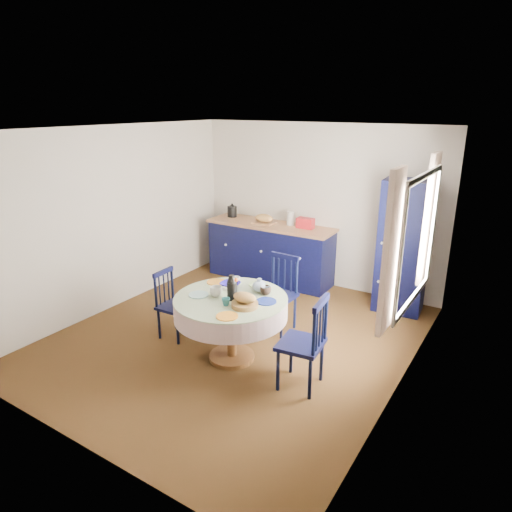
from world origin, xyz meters
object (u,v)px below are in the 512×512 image
Objects in this scene: dining_table at (232,308)px; cobalt_bowl at (230,285)px; chair_right at (305,343)px; mug_c at (266,290)px; pantry_cabinet at (403,247)px; mug_a at (216,291)px; kitchen_counter at (271,251)px; chair_left at (173,304)px; mug_b at (226,302)px; chair_far at (278,293)px; mug_d at (236,280)px.

cobalt_bowl is at bearing 127.42° from dining_table.
dining_table reaches higher than chair_right.
cobalt_bowl is (-0.46, -0.03, -0.02)m from mug_c.
mug_c is (0.27, 0.27, 0.17)m from dining_table.
mug_a is (-1.38, -2.37, -0.11)m from pantry_cabinet.
kitchen_counter is 2.32m from chair_left.
pantry_cabinet is 2.25m from mug_c.
mug_a reaches higher than mug_c.
kitchen_counter is at bearing 106.86° from mug_a.
chair_far is at bearing 90.06° from mug_b.
kitchen_counter is 1.75m from chair_far.
mug_a is 1.12× the size of mug_c.
mug_d is 0.41× the size of cobalt_bowl.
chair_left is 0.85× the size of chair_right.
mug_d is (-0.45, 0.09, -0.01)m from mug_c.
cobalt_bowl is at bearing -176.48° from mug_c.
mug_a is 1.55× the size of mug_b.
chair_far is 10.90× the size of mug_b.
mug_b is at bearing -30.92° from mug_a.
cobalt_bowl is at bearing 93.73° from mug_a.
pantry_cabinet is 3.14m from chair_left.
kitchen_counter is 1.70× the size of dining_table.
mug_d is (-0.19, 0.36, 0.16)m from dining_table.
dining_table reaches higher than chair_far.
mug_c reaches higher than chair_left.
mug_c is at bearing -61.96° from kitchen_counter.
chair_right is 1.13m from mug_a.
chair_left is 3.82× the size of cobalt_bowl.
chair_far reaches higher than mug_c.
mug_d is (-0.25, 0.55, 0.00)m from mug_b.
kitchen_counter is at bearing 109.65° from mug_d.
mug_b reaches higher than cobalt_bowl.
kitchen_counter reaches higher than dining_table.
dining_table is at bearing -134.49° from mug_c.
mug_c is (0.20, 0.47, 0.01)m from mug_b.
cobalt_bowl is at bearing -72.54° from kitchen_counter.
mug_d is (-0.02, 0.41, -0.01)m from mug_a.
mug_b is (0.07, -0.19, 0.16)m from dining_table.
chair_right is at bearing -54.11° from kitchen_counter.
kitchen_counter is at bearing 119.15° from mug_c.
pantry_cabinet is 2.74m from mug_a.
dining_table is 1.26× the size of chair_right.
kitchen_counter reaches higher than cobalt_bowl.
mug_a is at bearing -163.24° from dining_table.
cobalt_bowl is (-0.02, 0.30, -0.03)m from mug_a.
mug_d is (0.72, -2.02, 0.31)m from kitchen_counter.
dining_table reaches higher than mug_d.
cobalt_bowl is (-1.11, 0.29, 0.28)m from chair_right.
mug_b is (-0.86, -0.15, 0.29)m from chair_right.
chair_left is (-0.02, -2.32, -0.05)m from kitchen_counter.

